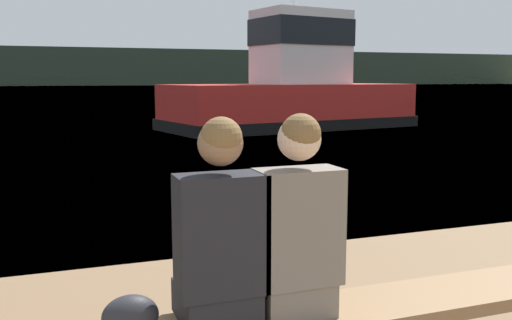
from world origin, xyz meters
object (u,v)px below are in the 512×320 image
at_px(shopping_bag, 130,316).
at_px(person_left, 220,237).
at_px(person_right, 296,229).
at_px(tugboat_red, 293,91).
at_px(bench_main, 360,317).

bearing_deg(shopping_bag, person_left, -2.98).
xyz_separation_m(person_right, tugboat_red, (6.46, 14.64, 0.32)).
xyz_separation_m(bench_main, tugboat_red, (6.08, 14.65, 0.85)).
distance_m(bench_main, tugboat_red, 15.88).
bearing_deg(person_left, shopping_bag, 177.02).
relative_size(bench_main, tugboat_red, 0.79).
relative_size(person_left, person_right, 0.99).
relative_size(bench_main, shopping_bag, 25.96).
bearing_deg(person_right, shopping_bag, 178.44).
bearing_deg(person_left, person_right, -0.04).
distance_m(person_right, tugboat_red, 16.01).
bearing_deg(person_left, bench_main, -0.37).
distance_m(person_left, person_right, 0.40).
bearing_deg(shopping_bag, tugboat_red, 63.49).
height_order(bench_main, tugboat_red, tugboat_red).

